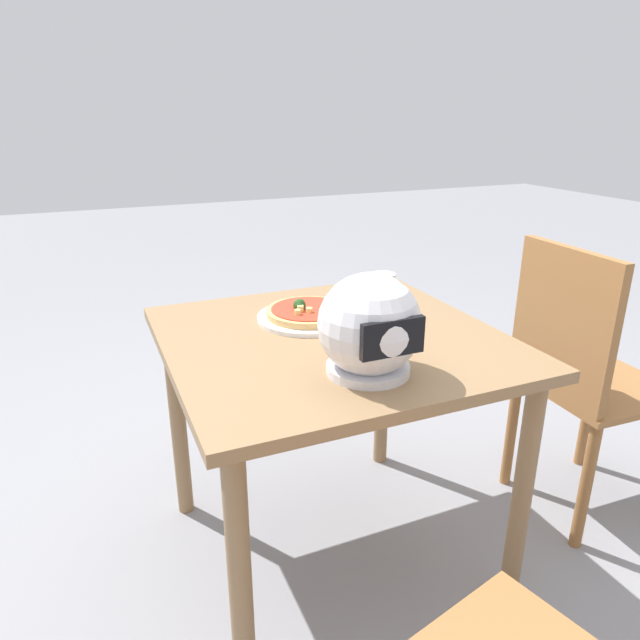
# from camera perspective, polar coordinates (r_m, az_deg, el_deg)

# --- Properties ---
(ground_plane) EXTENTS (14.00, 14.00, 0.00)m
(ground_plane) POSITION_cam_1_polar(r_m,az_deg,el_deg) (1.89, 1.06, -21.86)
(ground_plane) COLOR gray
(dining_table) EXTENTS (0.86, 0.85, 0.71)m
(dining_table) POSITION_cam_1_polar(r_m,az_deg,el_deg) (1.55, 1.20, -4.92)
(dining_table) COLOR olive
(dining_table) RESTS_ON ground
(pizza_plate) EXTENTS (0.29, 0.29, 0.01)m
(pizza_plate) POSITION_cam_1_polar(r_m,az_deg,el_deg) (1.62, -1.14, 0.29)
(pizza_plate) COLOR white
(pizza_plate) RESTS_ON dining_table
(pizza) EXTENTS (0.24, 0.24, 0.05)m
(pizza) POSITION_cam_1_polar(r_m,az_deg,el_deg) (1.61, -1.22, 0.88)
(pizza) COLOR tan
(pizza) RESTS_ON pizza_plate
(motorcycle_helmet) EXTENTS (0.23, 0.23, 0.23)m
(motorcycle_helmet) POSITION_cam_1_polar(r_m,az_deg,el_deg) (1.26, 4.96, -0.71)
(motorcycle_helmet) COLOR silver
(motorcycle_helmet) RESTS_ON dining_table
(drinking_glass) EXTENTS (0.07, 0.07, 0.12)m
(drinking_glass) POSITION_cam_1_polar(r_m,az_deg,el_deg) (1.65, 6.26, 2.56)
(drinking_glass) COLOR silver
(drinking_glass) RESTS_ON dining_table
(chair_side) EXTENTS (0.42, 0.42, 0.90)m
(chair_side) POSITION_cam_1_polar(r_m,az_deg,el_deg) (1.95, 24.41, -4.58)
(chair_side) COLOR #996638
(chair_side) RESTS_ON ground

